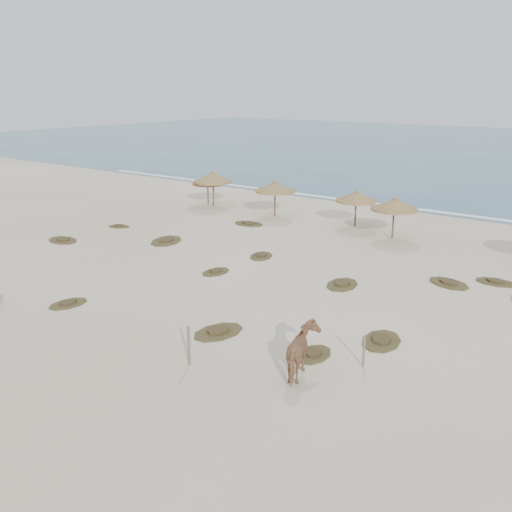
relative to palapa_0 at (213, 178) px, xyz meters
The scene contains 23 objects.
ground 22.30m from the palapa_0, 52.48° to the right, with size 160.00×160.00×0.00m, color beige.
foam_line 16.06m from the palapa_0, 31.86° to the left, with size 70.00×0.60×0.01m, color white.
palapa_0 is the anchor object (origin of this frame).
palapa_1 0.79m from the palapa_0, 168.27° to the left, with size 2.70×2.70×2.42m.
palapa_2 6.05m from the palapa_0, ahead, with size 3.32×3.32×2.70m.
palapa_3 12.14m from the palapa_0, ahead, with size 3.00×3.00×2.53m.
palapa_4 15.50m from the palapa_0, ahead, with size 3.53×3.53×2.67m.
horse 28.14m from the palapa_0, 42.86° to the right, with size 0.92×2.01×1.70m, color #946343.
fence_post_near 26.91m from the palapa_0, 50.45° to the right, with size 0.10×0.10×1.38m, color #6D6052.
fence_post_far 27.92m from the palapa_0, 38.35° to the right, with size 0.08×0.08×1.12m, color #6D6052.
scrub_0 13.82m from the palapa_0, 90.96° to the right, with size 2.43×1.76×0.16m.
scrub_1 11.28m from the palapa_0, 63.76° to the right, with size 2.62×3.10×0.16m.
scrub_2 17.11m from the palapa_0, 48.35° to the right, with size 1.10×1.68×0.16m.
scrub_3 20.38m from the palapa_0, 31.28° to the right, with size 1.71×2.31×0.16m.
scrub_4 26.41m from the palapa_0, 35.16° to the right, with size 1.72×2.31×0.16m.
scrub_6 7.28m from the palapa_0, 28.81° to the right, with size 2.24×1.49×0.16m.
scrub_7 22.59m from the palapa_0, 18.93° to the right, with size 2.52×2.14×0.16m.
scrub_8 9.46m from the palapa_0, 92.12° to the right, with size 1.70×1.42×0.16m.
scrub_9 24.45m from the palapa_0, 48.28° to the right, with size 1.74×2.36×0.16m.
scrub_10 23.81m from the palapa_0, 14.08° to the right, with size 1.90×1.27×0.16m.
scrub_11 21.97m from the palapa_0, 65.35° to the right, with size 1.30×1.83×0.16m.
scrub_12 26.81m from the palapa_0, 41.20° to the right, with size 1.18×1.73×0.16m.
scrub_13 14.74m from the palapa_0, 38.35° to the right, with size 1.79×2.14×0.16m.
Camera 1 is at (15.94, -15.63, 9.00)m, focal length 40.00 mm.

